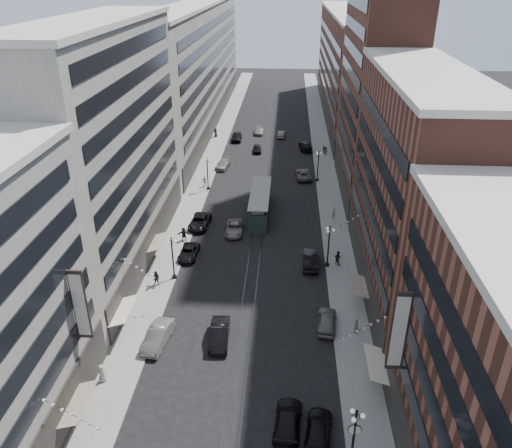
% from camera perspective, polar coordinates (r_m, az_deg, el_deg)
% --- Properties ---
extents(ground, '(220.00, 220.00, 0.00)m').
position_cam_1_polar(ground, '(87.93, 0.97, 5.05)').
color(ground, black).
rests_on(ground, ground).
extents(sidewalk_west, '(4.00, 180.00, 0.15)m').
position_cam_1_polar(sidewalk_west, '(98.27, -5.21, 7.41)').
color(sidewalk_west, gray).
rests_on(sidewalk_west, ground).
extents(sidewalk_east, '(4.00, 180.00, 0.15)m').
position_cam_1_polar(sidewalk_east, '(97.43, 7.79, 7.10)').
color(sidewalk_east, gray).
rests_on(sidewalk_east, ground).
extents(rail_west, '(0.12, 180.00, 0.02)m').
position_cam_1_polar(rail_west, '(97.28, 0.85, 7.28)').
color(rail_west, '#2D2D33').
rests_on(rail_west, ground).
extents(rail_east, '(0.12, 180.00, 0.02)m').
position_cam_1_polar(rail_east, '(97.23, 1.68, 7.26)').
color(rail_east, '#2D2D33').
rests_on(rail_east, ground).
extents(building_west_mid, '(8.00, 36.00, 28.00)m').
position_cam_1_polar(building_west_mid, '(61.26, -16.48, 7.87)').
color(building_west_mid, gray).
rests_on(building_west_mid, ground).
extents(building_west_far, '(8.00, 90.00, 26.00)m').
position_cam_1_polar(building_west_far, '(120.88, -6.55, 17.43)').
color(building_west_far, gray).
rests_on(building_west_far, ground).
extents(building_east_mid, '(8.00, 30.00, 24.00)m').
position_cam_1_polar(building_east_mid, '(55.30, 17.27, 3.46)').
color(building_east_mid, brown).
rests_on(building_east_mid, ground).
extents(building_east_tower, '(8.00, 26.00, 42.00)m').
position_cam_1_polar(building_east_tower, '(79.43, 13.91, 17.66)').
color(building_east_tower, brown).
rests_on(building_east_tower, ground).
extents(building_east_far, '(8.00, 72.00, 24.00)m').
position_cam_1_polar(building_east_far, '(128.81, 10.00, 17.35)').
color(building_east_far, brown).
rests_on(building_east_far, ground).
extents(lamppost_sw_far, '(1.03, 1.14, 5.52)m').
position_cam_1_polar(lamppost_sw_far, '(59.21, -9.50, -3.70)').
color(lamppost_sw_far, black).
rests_on(lamppost_sw_far, sidewalk_west).
extents(lamppost_sw_mid, '(1.03, 1.14, 5.52)m').
position_cam_1_polar(lamppost_sw_mid, '(83.07, -5.57, 5.86)').
color(lamppost_sw_mid, black).
rests_on(lamppost_sw_mid, sidewalk_west).
extents(lamppost_se_near, '(1.08, 1.14, 5.52)m').
position_cam_1_polar(lamppost_se_near, '(39.57, 11.14, -22.56)').
color(lamppost_se_near, black).
rests_on(lamppost_se_near, sidewalk_east).
extents(lamppost_se_far, '(1.03, 1.14, 5.52)m').
position_cam_1_polar(lamppost_se_far, '(61.47, 8.30, -2.36)').
color(lamppost_se_far, black).
rests_on(lamppost_se_far, sidewalk_east).
extents(lamppost_se_mid, '(1.03, 1.14, 5.52)m').
position_cam_1_polar(lamppost_se_mid, '(86.90, 7.10, 6.75)').
color(lamppost_se_mid, black).
rests_on(lamppost_se_mid, sidewalk_east).
extents(streetcar, '(2.85, 12.88, 3.56)m').
position_cam_1_polar(streetcar, '(74.79, 0.47, 2.29)').
color(streetcar, '#23382C').
rests_on(streetcar, ground).
extents(car_1, '(2.52, 5.44, 1.73)m').
position_cam_1_polar(car_1, '(51.22, -11.18, -12.46)').
color(car_1, slate).
rests_on(car_1, ground).
extents(car_2, '(2.39, 4.88, 1.34)m').
position_cam_1_polar(car_2, '(64.59, -7.69, -3.24)').
color(car_2, black).
rests_on(car_2, ground).
extents(car_3, '(2.68, 5.22, 1.45)m').
position_cam_1_polar(car_3, '(42.77, 7.16, -22.32)').
color(car_3, black).
rests_on(car_3, ground).
extents(car_4, '(2.41, 4.90, 1.61)m').
position_cam_1_polar(car_4, '(52.79, 8.09, -10.87)').
color(car_4, '#656459').
rests_on(car_4, ground).
extents(car_5, '(2.07, 5.26, 1.70)m').
position_cam_1_polar(car_5, '(50.68, -4.18, -12.44)').
color(car_5, black).
rests_on(car_5, ground).
extents(car_6, '(2.59, 5.47, 1.54)m').
position_cam_1_polar(car_6, '(43.10, 3.67, -21.51)').
color(car_6, black).
rests_on(car_6, ground).
extents(pedestrian_1, '(0.99, 0.75, 1.80)m').
position_cam_1_polar(pedestrian_1, '(48.25, -17.23, -15.99)').
color(pedestrian_1, gray).
rests_on(pedestrian_1, sidewalk_west).
extents(pedestrian_2, '(0.96, 0.65, 1.82)m').
position_cam_1_polar(pedestrian_2, '(59.32, -11.31, -6.13)').
color(pedestrian_2, black).
rests_on(pedestrian_2, sidewalk_west).
extents(pedestrian_4, '(0.68, 1.10, 1.74)m').
position_cam_1_polar(pedestrian_4, '(52.22, 11.37, -11.38)').
color(pedestrian_4, '#AB9D8E').
rests_on(pedestrian_4, sidewalk_east).
extents(car_7, '(2.92, 5.74, 1.55)m').
position_cam_1_polar(car_7, '(71.90, -6.45, 0.27)').
color(car_7, black).
rests_on(car_7, ground).
extents(car_8, '(2.74, 5.36, 1.49)m').
position_cam_1_polar(car_8, '(93.43, -3.79, 6.84)').
color(car_8, gray).
rests_on(car_8, ground).
extents(car_9, '(2.24, 5.16, 1.73)m').
position_cam_1_polar(car_9, '(109.01, -2.23, 9.95)').
color(car_9, black).
rests_on(car_9, ground).
extents(car_10, '(1.99, 5.33, 1.74)m').
position_cam_1_polar(car_10, '(62.55, 6.24, -4.03)').
color(car_10, black).
rests_on(car_10, ground).
extents(car_11, '(3.23, 5.88, 1.56)m').
position_cam_1_polar(car_11, '(88.88, 5.42, 5.72)').
color(car_11, '#615E56').
rests_on(car_11, ground).
extents(car_12, '(2.92, 5.88, 1.64)m').
position_cam_1_polar(car_12, '(103.65, 5.67, 8.89)').
color(car_12, black).
rests_on(car_12, ground).
extents(car_13, '(1.84, 4.13, 1.38)m').
position_cam_1_polar(car_13, '(101.78, 0.14, 8.60)').
color(car_13, black).
rests_on(car_13, ground).
extents(car_14, '(1.69, 4.25, 1.37)m').
position_cam_1_polar(car_14, '(111.51, 2.92, 10.23)').
color(car_14, slate).
rests_on(car_14, ground).
extents(pedestrian_5, '(1.78, 0.57, 1.90)m').
position_cam_1_polar(pedestrian_5, '(68.16, -8.25, -1.14)').
color(pedestrian_5, black).
rests_on(pedestrian_5, sidewalk_west).
extents(pedestrian_6, '(1.16, 0.63, 1.89)m').
position_cam_1_polar(pedestrian_6, '(84.86, -5.89, 4.86)').
color(pedestrian_6, beige).
rests_on(pedestrian_6, sidewalk_west).
extents(pedestrian_7, '(1.02, 0.94, 1.86)m').
position_cam_1_polar(pedestrian_7, '(62.92, 9.32, -3.82)').
color(pedestrian_7, black).
rests_on(pedestrian_7, sidewalk_east).
extents(pedestrian_8, '(0.84, 0.76, 1.94)m').
position_cam_1_polar(pedestrian_8, '(74.37, 8.83, 1.35)').
color(pedestrian_8, '#B7AC97').
rests_on(pedestrian_8, sidewalk_east).
extents(pedestrian_9, '(1.07, 0.54, 1.59)m').
position_cam_1_polar(pedestrian_9, '(100.65, 7.97, 8.27)').
color(pedestrian_9, black).
rests_on(pedestrian_9, sidewalk_east).
extents(car_extra_0, '(2.48, 5.18, 1.42)m').
position_cam_1_polar(car_extra_0, '(69.83, -2.50, -0.50)').
color(car_extra_0, gray).
rests_on(car_extra_0, ground).
extents(car_extra_1, '(2.10, 4.87, 1.40)m').
position_cam_1_polar(car_extra_1, '(113.75, 0.32, 10.61)').
color(car_extra_1, slate).
rests_on(car_extra_1, ground).
extents(pedestrian_extra_0, '(1.06, 0.94, 1.92)m').
position_cam_1_polar(pedestrian_extra_0, '(111.36, -4.64, 10.38)').
color(pedestrian_extra_0, black).
rests_on(pedestrian_extra_0, sidewalk_west).
extents(pedestrian_extra_1, '(0.65, 1.02, 1.60)m').
position_cam_1_polar(pedestrian_extra_1, '(101.59, 7.75, 8.47)').
color(pedestrian_extra_1, black).
rests_on(pedestrian_extra_1, sidewalk_east).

